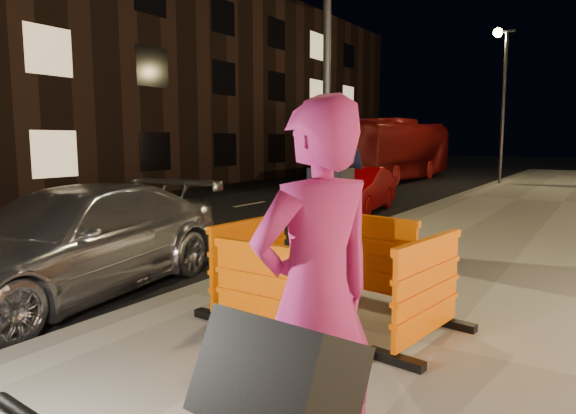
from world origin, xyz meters
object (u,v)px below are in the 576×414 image
Objects in this scene: barrier_kerbside at (250,263)px; bus_doubledecker at (393,181)px; man at (316,300)px; barrier_back at (369,257)px; barrier_bldgside at (427,292)px; barrier_front at (274,302)px; car_silver at (75,294)px; car_red at (357,212)px; parking_kiosk at (330,238)px.

bus_doubledecker reaches higher than barrier_kerbside.
man reaches higher than barrier_kerbside.
man is at bearing -62.12° from barrier_back.
barrier_bldgside is 20.33m from bus_doubledecker.
car_silver is at bearing 172.53° from barrier_front.
barrier_bldgside is (0.95, 0.95, 0.00)m from barrier_front.
car_red is (-2.56, 8.24, -0.62)m from barrier_kerbside.
car_silver is at bearing -148.36° from barrier_back.
barrier_bldgside reaches higher than car_red.
barrier_kerbside is at bearing -111.42° from man.
barrier_front is 1.34m from barrier_bldgside.
parking_kiosk is 9.01m from car_red.
parking_kiosk is 3.53m from car_silver.
barrier_kerbside is 2.97m from man.
barrier_kerbside is at bearing -125.81° from barrier_back.
car_red is at bearing 124.89° from barrier_back.
barrier_bldgside is 9.38m from car_red.
barrier_front is 1.00× the size of barrier_back.
barrier_bldgside is 4.38m from car_silver.
man is at bearing -169.28° from barrier_bldgside.
car_red is 1.83× the size of man.
barrier_kerbside is 19.71m from bus_doubledecker.
barrier_back is at bearing -70.09° from bus_doubledecker.
man is at bearing -47.46° from barrier_front.
barrier_back is 8.11m from car_red.
barrier_back reaches higher than car_silver.
barrier_kerbside and barrier_bldgside have the same top height.
barrier_back is 1.00× the size of barrier_kerbside.
man reaches higher than parking_kiosk.
barrier_back is 3.30m from man.
barrier_front reaches higher than car_silver.
man is (1.04, -3.09, 0.52)m from barrier_back.
barrier_bldgside is (1.90, 0.00, 0.00)m from barrier_kerbside.
parking_kiosk reaches higher than barrier_front.
barrier_kerbside is 0.61× the size of man.
parking_kiosk is at bearing -0.60° from car_silver.
barrier_back is at bearing -135.75° from man.
barrier_kerbside is (-0.95, -0.95, 0.00)m from barrier_back.
bus_doubledecker is at bearing 20.72° from barrier_kerbside.
barrier_back is at bearing -40.81° from barrier_kerbside.
barrier_front is at bearing -16.69° from car_silver.
car_silver is (-3.36, -0.44, -0.99)m from parking_kiosk.
barrier_back is at bearing 14.42° from car_silver.
car_silver reaches higher than car_red.
bus_doubledecker is at bearing 115.33° from parking_kiosk.
barrier_kerbside is 8.65m from car_red.
man is at bearing -57.76° from parking_kiosk.
man reaches higher than barrier_back.
barrier_back is (0.00, 1.90, 0.00)m from barrier_front.
parking_kiosk is 20.01m from bus_doubledecker.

